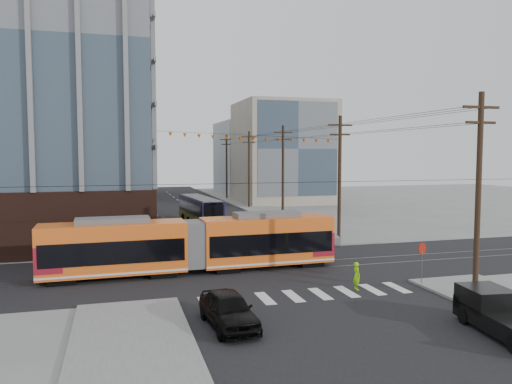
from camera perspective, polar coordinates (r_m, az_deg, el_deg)
ground at (r=30.86m, az=3.75°, el=-10.19°), size 160.00×160.00×0.00m
bg_bldg_nw_near at (r=80.45m, az=-20.85°, el=4.98°), size 18.00×16.00×18.00m
bg_bldg_ne_near at (r=80.46m, az=3.09°, el=4.55°), size 14.00×14.00×16.00m
bg_bldg_nw_far at (r=100.24m, az=-18.15°, el=5.45°), size 16.00×18.00×20.00m
bg_bldg_ne_far at (r=100.14m, az=0.46°, el=3.95°), size 16.00×16.00×14.00m
utility_pole_near at (r=28.95m, az=24.05°, el=-0.48°), size 0.30×0.30×11.00m
utility_pole_far at (r=86.18m, az=-3.38°, el=2.87°), size 0.30×0.30×11.00m
streetcar at (r=32.98m, az=-7.15°, el=-6.00°), size 19.08×3.17×3.67m
city_bus at (r=55.04m, az=-6.42°, el=-2.12°), size 3.31×11.12×3.10m
pickup_truck at (r=24.23m, az=26.65°, el=-12.61°), size 2.45×5.33×1.75m
black_sedan at (r=22.98m, az=-3.17°, el=-13.26°), size 2.24×4.81×1.59m
parked_car_silver at (r=42.60m, az=-9.00°, el=-5.23°), size 2.56×4.42×1.38m
parked_car_white at (r=47.20m, az=-9.63°, el=-4.20°), size 4.10×5.70×1.53m
parked_car_grey at (r=54.92m, az=-11.54°, el=-3.20°), size 3.16×4.66×1.18m
pedestrian at (r=29.45m, az=11.43°, el=-9.38°), size 0.39×0.59×1.60m
stop_sign at (r=31.27m, az=18.42°, el=-7.97°), size 0.93×0.93×2.39m
jersey_barrier at (r=44.33m, az=8.90°, el=-5.28°), size 1.85×3.71×0.73m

